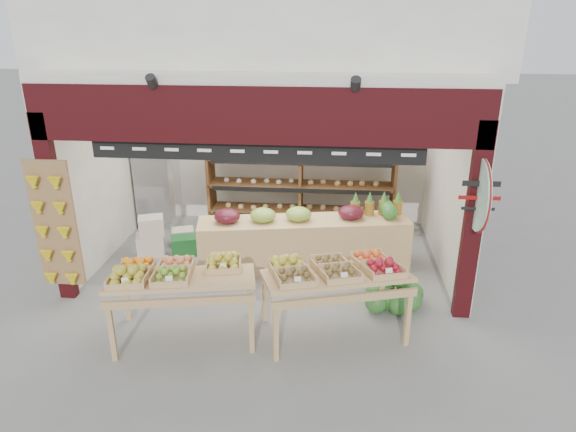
# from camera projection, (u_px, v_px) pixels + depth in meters

# --- Properties ---
(ground) EXTENTS (60.00, 60.00, 0.00)m
(ground) POSITION_uv_depth(u_px,v_px,m) (268.00, 270.00, 8.14)
(ground) COLOR slate
(ground) RESTS_ON ground
(shop_structure) EXTENTS (6.36, 5.12, 5.40)m
(shop_structure) POSITION_uv_depth(u_px,v_px,m) (278.00, 5.00, 8.20)
(shop_structure) COLOR white
(shop_structure) RESTS_ON ground
(banana_board) EXTENTS (0.60, 0.15, 1.80)m
(banana_board) POSITION_uv_depth(u_px,v_px,m) (54.00, 228.00, 6.88)
(banana_board) COLOR #976944
(banana_board) RESTS_ON ground
(gift_sign) EXTENTS (0.04, 0.93, 0.92)m
(gift_sign) POSITION_uv_depth(u_px,v_px,m) (479.00, 195.00, 6.20)
(gift_sign) COLOR #A7D2BE
(gift_sign) RESTS_ON ground
(back_shelving) EXTENTS (3.39, 0.56, 2.06)m
(back_shelving) POSITION_uv_depth(u_px,v_px,m) (301.00, 164.00, 9.21)
(back_shelving) COLOR brown
(back_shelving) RESTS_ON ground
(refrigerator) EXTENTS (0.80, 0.80, 1.88)m
(refrigerator) POSITION_uv_depth(u_px,v_px,m) (157.00, 176.00, 9.70)
(refrigerator) COLOR silver
(refrigerator) RESTS_ON ground
(cardboard_stack) EXTENTS (1.06, 0.89, 0.69)m
(cardboard_stack) POSITION_uv_depth(u_px,v_px,m) (165.00, 239.00, 8.65)
(cardboard_stack) COLOR beige
(cardboard_stack) RESTS_ON ground
(mid_counter) EXTENTS (3.34, 1.20, 1.04)m
(mid_counter) POSITION_uv_depth(u_px,v_px,m) (303.00, 242.00, 8.07)
(mid_counter) COLOR tan
(mid_counter) RESTS_ON ground
(display_table_left) EXTENTS (1.87, 1.26, 1.09)m
(display_table_left) POSITION_uv_depth(u_px,v_px,m) (173.00, 275.00, 6.20)
(display_table_left) COLOR tan
(display_table_left) RESTS_ON ground
(display_table_right) EXTENTS (1.93, 1.41, 1.09)m
(display_table_right) POSITION_uv_depth(u_px,v_px,m) (335.00, 272.00, 6.24)
(display_table_right) COLOR tan
(display_table_right) RESTS_ON ground
(watermelon_pile) EXTENTS (0.83, 0.77, 0.59)m
(watermelon_pile) POSITION_uv_depth(u_px,v_px,m) (394.00, 291.00, 7.11)
(watermelon_pile) COLOR #1B4C19
(watermelon_pile) RESTS_ON ground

